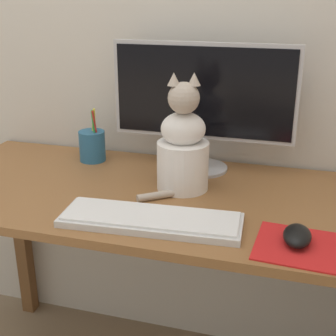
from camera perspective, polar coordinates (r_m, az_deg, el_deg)
name	(u,v)px	position (r m, az deg, el deg)	size (l,w,h in m)	color
wall_back	(196,9)	(1.57, 3.41, 18.83)	(7.00, 0.04, 2.50)	beige
desk	(166,225)	(1.40, -0.23, -6.96)	(1.47, 0.62, 0.76)	brown
monitor	(203,99)	(1.47, 4.30, 8.35)	(0.58, 0.17, 0.41)	#B2B2B7
keyboard	(151,219)	(1.18, -2.10, -6.27)	(0.47, 0.18, 0.02)	silver
mousepad_right	(302,247)	(1.13, 16.05, -9.23)	(0.22, 0.20, 0.00)	red
computer_mouse_right	(297,236)	(1.13, 15.47, -7.96)	(0.06, 0.10, 0.04)	black
cat	(183,147)	(1.34, 1.82, 2.53)	(0.20, 0.23, 0.34)	white
pen_cup	(92,145)	(1.62, -9.22, 2.74)	(0.09, 0.09, 0.18)	#286089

